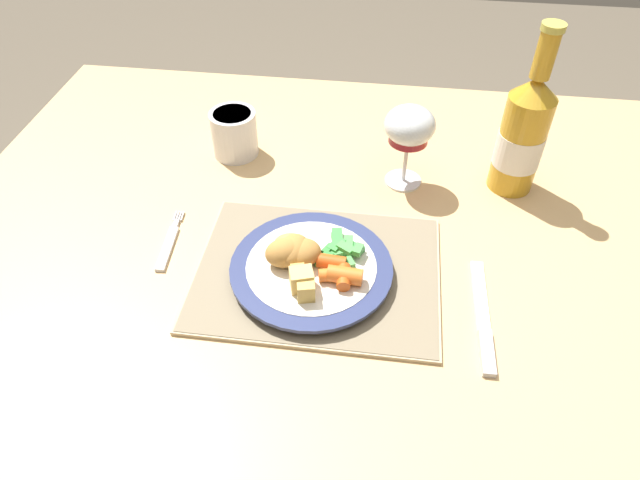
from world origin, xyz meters
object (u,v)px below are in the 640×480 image
at_px(wine_glass, 409,129).
at_px(table_knife, 484,324).
at_px(bottle, 523,134).
at_px(fork, 169,244).
at_px(drinking_cup, 234,133).
at_px(dinner_plate, 311,269).
at_px(dining_table, 334,261).

bearing_deg(wine_glass, table_knife, -69.06).
relative_size(wine_glass, bottle, 0.51).
bearing_deg(fork, drinking_cup, 80.24).
relative_size(table_knife, bottle, 0.70).
bearing_deg(bottle, fork, -157.28).
bearing_deg(drinking_cup, wine_glass, -8.49).
bearing_deg(dinner_plate, bottle, 40.38).
bearing_deg(fork, wine_glass, 30.71).
bearing_deg(dinner_plate, table_knife, -13.22).
bearing_deg(table_knife, wine_glass, 110.94).
height_order(table_knife, wine_glass, wine_glass).
height_order(fork, wine_glass, wine_glass).
bearing_deg(wine_glass, drinking_cup, 171.51).
distance_m(wine_glass, bottle, 0.18).
bearing_deg(wine_glass, fork, -149.29).
bearing_deg(drinking_cup, table_knife, -39.46).
distance_m(dining_table, drinking_cup, 0.30).
xyz_separation_m(dinner_plate, fork, (-0.23, 0.04, -0.01)).
bearing_deg(table_knife, bottle, 78.39).
bearing_deg(fork, table_knife, -11.37).
bearing_deg(drinking_cup, dinner_plate, -57.99).
height_order(dinner_plate, bottle, bottle).
distance_m(dining_table, table_knife, 0.30).
bearing_deg(dinner_plate, wine_glass, 63.05).
height_order(table_knife, drinking_cup, drinking_cup).
relative_size(dining_table, drinking_cup, 15.23).
xyz_separation_m(fork, drinking_cup, (0.04, 0.26, 0.04)).
bearing_deg(drinking_cup, fork, -99.76).
bearing_deg(dining_table, bottle, 25.41).
xyz_separation_m(dinner_plate, bottle, (0.31, 0.26, 0.09)).
bearing_deg(drinking_cup, bottle, -3.72).
xyz_separation_m(dining_table, dinner_plate, (-0.02, -0.12, 0.11)).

